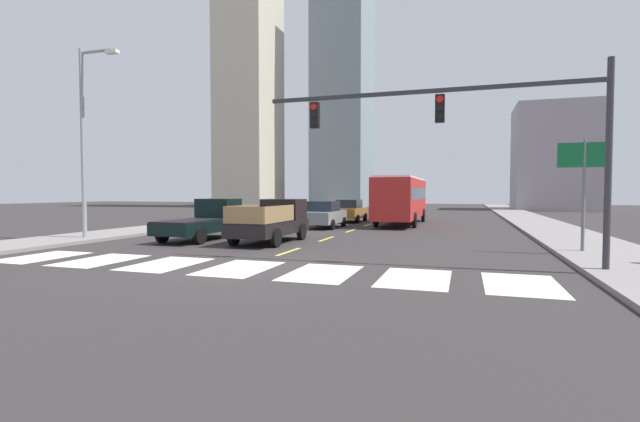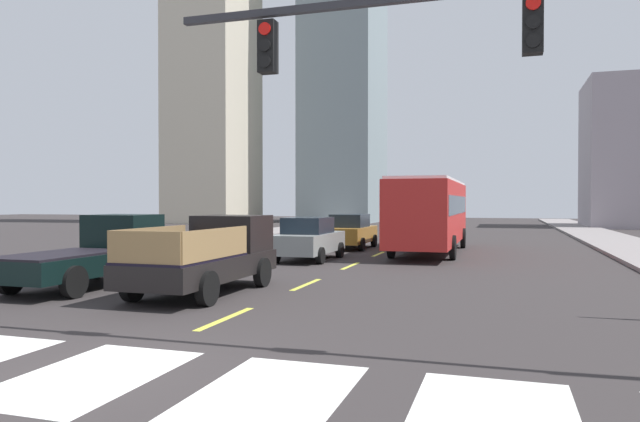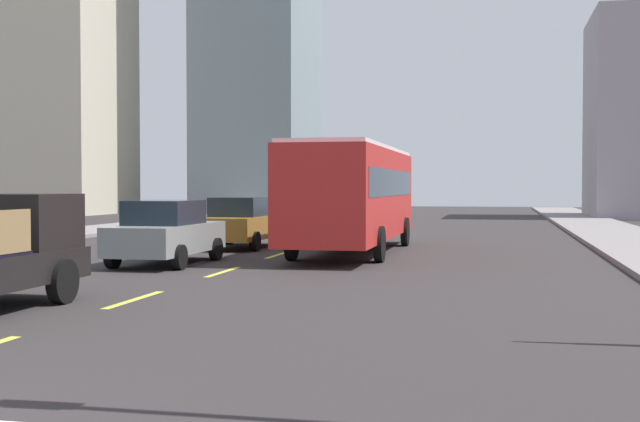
# 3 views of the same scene
# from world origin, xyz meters

# --- Properties ---
(ground_plane) EXTENTS (160.00, 160.00, 0.00)m
(ground_plane) POSITION_xyz_m (0.00, 0.00, 0.00)
(ground_plane) COLOR #302C2C
(sidewalk_right) EXTENTS (3.62, 110.00, 0.15)m
(sidewalk_right) POSITION_xyz_m (11.43, 18.00, 0.07)
(sidewalk_right) COLOR gray
(sidewalk_right) RESTS_ON ground
(sidewalk_left) EXTENTS (3.62, 110.00, 0.15)m
(sidewalk_left) POSITION_xyz_m (-11.43, 18.00, 0.07)
(sidewalk_left) COLOR gray
(sidewalk_left) RESTS_ON ground
(crosswalk_stripe_0) EXTENTS (1.80, 2.96, 0.01)m
(crosswalk_stripe_0) POSITION_xyz_m (-7.82, 0.00, 0.00)
(crosswalk_stripe_0) COLOR silver
(crosswalk_stripe_0) RESTS_ON ground
(crosswalk_stripe_1) EXTENTS (1.80, 2.96, 0.01)m
(crosswalk_stripe_1) POSITION_xyz_m (-5.21, 0.00, 0.00)
(crosswalk_stripe_1) COLOR silver
(crosswalk_stripe_1) RESTS_ON ground
(crosswalk_stripe_2) EXTENTS (1.80, 2.96, 0.01)m
(crosswalk_stripe_2) POSITION_xyz_m (-2.61, 0.00, 0.00)
(crosswalk_stripe_2) COLOR silver
(crosswalk_stripe_2) RESTS_ON ground
(crosswalk_stripe_3) EXTENTS (1.80, 2.96, 0.01)m
(crosswalk_stripe_3) POSITION_xyz_m (0.00, 0.00, 0.00)
(crosswalk_stripe_3) COLOR silver
(crosswalk_stripe_3) RESTS_ON ground
(crosswalk_stripe_4) EXTENTS (1.80, 2.96, 0.01)m
(crosswalk_stripe_4) POSITION_xyz_m (2.61, 0.00, 0.00)
(crosswalk_stripe_4) COLOR silver
(crosswalk_stripe_4) RESTS_ON ground
(crosswalk_stripe_5) EXTENTS (1.80, 2.96, 0.01)m
(crosswalk_stripe_5) POSITION_xyz_m (5.21, 0.00, 0.00)
(crosswalk_stripe_5) COLOR silver
(crosswalk_stripe_5) RESTS_ON ground
(crosswalk_stripe_6) EXTENTS (1.80, 2.96, 0.01)m
(crosswalk_stripe_6) POSITION_xyz_m (7.82, 0.00, 0.00)
(crosswalk_stripe_6) COLOR silver
(crosswalk_stripe_6) RESTS_ON ground
(lane_dash_0) EXTENTS (0.16, 2.40, 0.01)m
(lane_dash_0) POSITION_xyz_m (0.00, 4.00, 0.00)
(lane_dash_0) COLOR #D1D142
(lane_dash_0) RESTS_ON ground
(lane_dash_1) EXTENTS (0.16, 2.40, 0.01)m
(lane_dash_1) POSITION_xyz_m (0.00, 9.00, 0.00)
(lane_dash_1) COLOR #D1D142
(lane_dash_1) RESTS_ON ground
(lane_dash_2) EXTENTS (0.16, 2.40, 0.01)m
(lane_dash_2) POSITION_xyz_m (0.00, 14.00, 0.00)
(lane_dash_2) COLOR #D1D142
(lane_dash_2) RESTS_ON ground
(lane_dash_3) EXTENTS (0.16, 2.40, 0.01)m
(lane_dash_3) POSITION_xyz_m (0.00, 19.00, 0.00)
(lane_dash_3) COLOR #D1D142
(lane_dash_3) RESTS_ON ground
(lane_dash_4) EXTENTS (0.16, 2.40, 0.01)m
(lane_dash_4) POSITION_xyz_m (0.00, 24.00, 0.00)
(lane_dash_4) COLOR #D1D142
(lane_dash_4) RESTS_ON ground
(lane_dash_5) EXTENTS (0.16, 2.40, 0.01)m
(lane_dash_5) POSITION_xyz_m (0.00, 29.00, 0.00)
(lane_dash_5) COLOR #D1D142
(lane_dash_5) RESTS_ON ground
(lane_dash_6) EXTENTS (0.16, 2.40, 0.01)m
(lane_dash_6) POSITION_xyz_m (0.00, 34.00, 0.00)
(lane_dash_6) COLOR #D1D142
(lane_dash_6) RESTS_ON ground
(lane_dash_7) EXTENTS (0.16, 2.40, 0.01)m
(lane_dash_7) POSITION_xyz_m (0.00, 39.00, 0.00)
(lane_dash_7) COLOR #D1D142
(lane_dash_7) RESTS_ON ground
(pickup_stakebed) EXTENTS (2.18, 5.20, 1.96)m
(pickup_stakebed) POSITION_xyz_m (-2.00, 7.12, 0.94)
(pickup_stakebed) COLOR black
(pickup_stakebed) RESTS_ON ground
(pickup_dark) EXTENTS (2.18, 5.20, 1.96)m
(pickup_dark) POSITION_xyz_m (-5.60, 7.15, 0.92)
(pickup_dark) COLOR black
(pickup_dark) RESTS_ON ground
(city_bus) EXTENTS (2.72, 10.80, 3.32)m
(city_bus) POSITION_xyz_m (2.14, 20.30, 1.95)
(city_bus) COLOR red
(city_bus) RESTS_ON ground
(sedan_far) EXTENTS (2.02, 4.40, 1.72)m
(sedan_far) POSITION_xyz_m (-2.13, 15.55, 0.86)
(sedan_far) COLOR gray
(sedan_far) RESTS_ON ground
(sedan_near_right) EXTENTS (2.02, 4.40, 1.72)m
(sedan_near_right) POSITION_xyz_m (-1.97, 21.59, 0.86)
(sedan_near_right) COLOR #A26F26
(sedan_near_right) RESTS_ON ground
(traffic_signal_gantry) EXTENTS (10.17, 0.27, 6.00)m
(traffic_signal_gantry) POSITION_xyz_m (6.90, 2.23, 4.24)
(traffic_signal_gantry) COLOR #2D2D33
(traffic_signal_gantry) RESTS_ON ground
(direction_sign_green) EXTENTS (1.70, 0.12, 4.20)m
(direction_sign_green) POSITION_xyz_m (10.54, 6.46, 3.03)
(direction_sign_green) COLOR slate
(direction_sign_green) RESTS_ON ground
(streetlight_left) EXTENTS (2.20, 0.28, 9.00)m
(streetlight_left) POSITION_xyz_m (-10.61, 4.85, 4.97)
(streetlight_left) COLOR gray
(streetlight_left) RESTS_ON ground
(tower_tall_centre) EXTENTS (7.86, 9.52, 40.20)m
(tower_tall_centre) POSITION_xyz_m (-25.61, 51.80, 20.10)
(tower_tall_centre) COLOR beige
(tower_tall_centre) RESTS_ON ground
(block_mid_left) EXTENTS (9.68, 9.23, 13.36)m
(block_mid_left) POSITION_xyz_m (17.33, 52.32, 6.68)
(block_mid_left) COLOR #9C919A
(block_mid_left) RESTS_ON ground
(block_mid_right) EXTENTS (8.09, 10.71, 35.45)m
(block_mid_right) POSITION_xyz_m (-12.31, 58.56, 17.72)
(block_mid_right) COLOR gray
(block_mid_right) RESTS_ON ground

